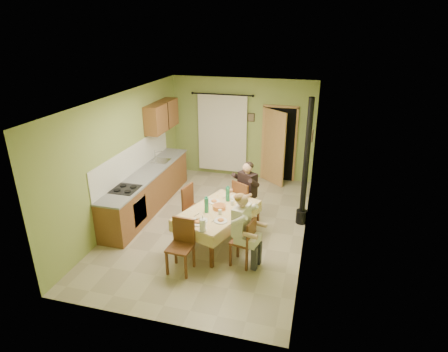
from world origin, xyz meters
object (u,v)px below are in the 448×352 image
(chair_left, at_px, (195,217))
(man_right, at_px, (243,222))
(dining_table, at_px, (218,227))
(chair_far, at_px, (245,211))
(chair_near, at_px, (181,256))
(chair_right, at_px, (243,250))
(stove_flue, at_px, (305,180))
(man_far, at_px, (246,186))

(chair_left, xyz_separation_m, man_right, (1.24, -0.97, 0.59))
(dining_table, height_order, chair_far, chair_far)
(chair_left, bearing_deg, chair_far, 132.15)
(chair_near, xyz_separation_m, man_right, (1.02, 0.48, 0.59))
(chair_right, xyz_separation_m, chair_left, (-1.25, 0.97, 0.00))
(man_right, bearing_deg, stove_flue, -15.14)
(chair_far, relative_size, man_right, 0.73)
(dining_table, height_order, chair_near, chair_near)
(chair_far, height_order, chair_near, chair_far)
(chair_near, relative_size, man_right, 0.70)
(man_far, bearing_deg, stove_flue, 43.74)
(chair_right, bearing_deg, chair_left, 64.07)
(man_far, bearing_deg, chair_near, -80.49)
(chair_near, bearing_deg, chair_left, -77.94)
(chair_right, xyz_separation_m, stove_flue, (0.93, 1.85, 0.74))
(man_right, distance_m, stove_flue, 2.08)
(chair_far, bearing_deg, chair_right, -49.73)
(chair_far, xyz_separation_m, man_far, (0.01, 0.01, 0.59))
(chair_right, xyz_separation_m, man_far, (-0.27, 1.55, 0.59))
(chair_far, xyz_separation_m, chair_right, (0.28, -1.54, -0.00))
(chair_left, bearing_deg, stove_flue, 123.61)
(dining_table, distance_m, man_right, 0.97)
(chair_far, xyz_separation_m, man_right, (0.27, -1.54, 0.59))
(chair_right, height_order, man_far, man_far)
(chair_left, bearing_deg, chair_right, 63.79)
(chair_far, distance_m, chair_left, 1.12)
(dining_table, relative_size, chair_near, 2.00)
(man_far, bearing_deg, chair_left, -119.14)
(chair_left, height_order, man_right, man_right)
(chair_near, height_order, chair_left, chair_left)
(stove_flue, bearing_deg, man_right, -116.97)
(chair_far, height_order, stove_flue, stove_flue)
(chair_near, relative_size, stove_flue, 0.35)
(man_far, distance_m, stove_flue, 1.25)
(chair_near, xyz_separation_m, chair_right, (1.03, 0.47, -0.00))
(chair_right, distance_m, chair_left, 1.58)
(dining_table, height_order, chair_right, chair_right)
(stove_flue, bearing_deg, chair_right, -116.64)
(stove_flue, bearing_deg, chair_far, -165.63)
(chair_near, height_order, man_right, man_right)
(man_far, xyz_separation_m, man_right, (0.26, -1.55, 0.00))
(chair_far, relative_size, stove_flue, 0.36)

